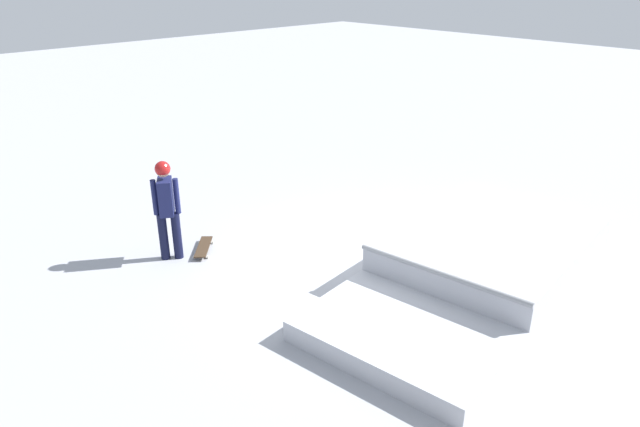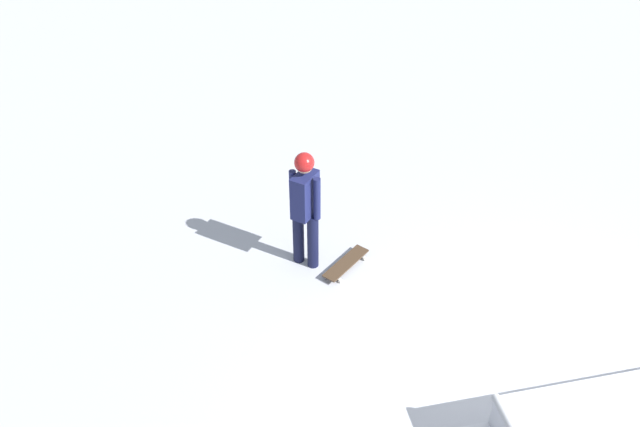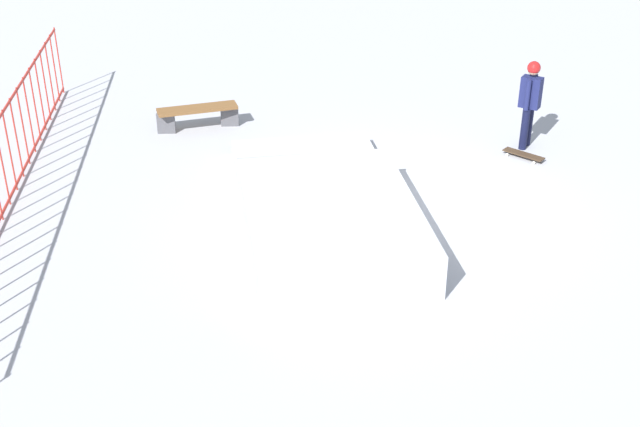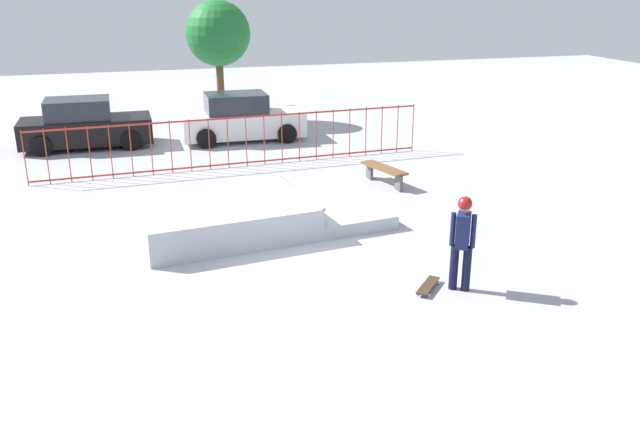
% 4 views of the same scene
% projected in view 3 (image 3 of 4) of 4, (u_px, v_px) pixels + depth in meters
% --- Properties ---
extents(ground_plane, '(60.00, 60.00, 0.00)m').
position_uv_depth(ground_plane, '(399.00, 204.00, 14.35)').
color(ground_plane, '#A8AAB2').
extents(skate_ramp, '(5.68, 3.24, 0.74)m').
position_uv_depth(skate_ramp, '(326.00, 211.00, 13.46)').
color(skate_ramp, '#B0B3BB').
rests_on(skate_ramp, ground).
extents(skater, '(0.39, 0.44, 1.73)m').
position_uv_depth(skater, '(530.00, 98.00, 15.99)').
color(skater, black).
rests_on(skater, ground).
extents(skateboard, '(0.69, 0.72, 0.09)m').
position_uv_depth(skateboard, '(524.00, 154.00, 15.96)').
color(skateboard, '#3F2D1E').
rests_on(skateboard, ground).
extents(park_bench, '(0.80, 1.65, 0.48)m').
position_uv_depth(park_bench, '(198.00, 113.00, 17.06)').
color(park_bench, brown).
rests_on(park_bench, ground).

